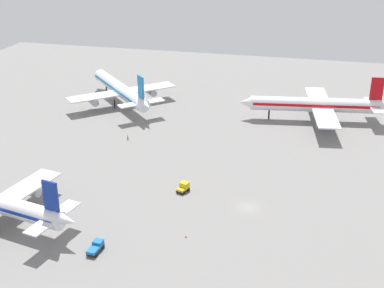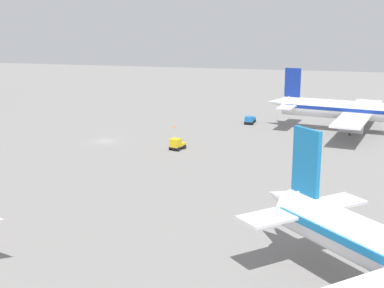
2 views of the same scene
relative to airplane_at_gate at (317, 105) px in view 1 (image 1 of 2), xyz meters
name	(u,v)px [view 1 (image 1 of 2)]	position (x,y,z in m)	size (l,w,h in m)	color
ground	(248,207)	(-61.43, 13.55, -5.56)	(288.00, 288.00, 0.00)	gray
airplane_at_gate	(317,105)	(0.00, 0.00, 0.00)	(40.56, 50.16, 15.29)	white
airplane_distant	(121,90)	(0.26, 68.33, -0.10)	(39.62, 37.85, 15.02)	white
pushback_tractor	(96,247)	(-86.17, 40.81, -4.59)	(4.52, 2.47, 1.90)	black
baggage_tug	(184,187)	(-57.57, 29.99, -4.40)	(3.65, 3.08, 2.30)	black
ground_crew_worker	(128,137)	(-30.01, 54.73, -4.71)	(0.56, 0.48, 1.67)	#1E2338
safety_cone_near_gate	(186,236)	(-77.08, 24.38, -5.26)	(0.44, 0.44, 0.60)	#EA590C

